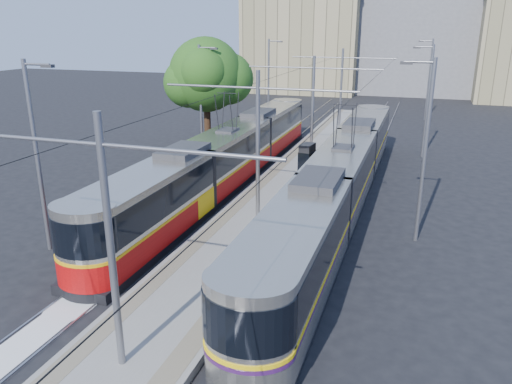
% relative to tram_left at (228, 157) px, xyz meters
% --- Properties ---
extents(ground, '(160.00, 160.00, 0.00)m').
position_rel_tram_left_xyz_m(ground, '(3.60, -13.17, -1.71)').
color(ground, black).
rests_on(ground, ground).
extents(platform, '(4.00, 50.00, 0.30)m').
position_rel_tram_left_xyz_m(platform, '(3.60, 3.83, -1.56)').
color(platform, gray).
rests_on(platform, ground).
extents(tactile_strip_left, '(0.70, 50.00, 0.01)m').
position_rel_tram_left_xyz_m(tactile_strip_left, '(2.15, 3.83, -1.40)').
color(tactile_strip_left, gray).
rests_on(tactile_strip_left, platform).
extents(tactile_strip_right, '(0.70, 50.00, 0.01)m').
position_rel_tram_left_xyz_m(tactile_strip_right, '(5.05, 3.83, -1.40)').
color(tactile_strip_right, gray).
rests_on(tactile_strip_right, platform).
extents(rails, '(8.71, 70.00, 0.03)m').
position_rel_tram_left_xyz_m(rails, '(3.60, 3.83, -1.69)').
color(rails, gray).
rests_on(rails, ground).
extents(track_arrow, '(1.20, 5.00, 0.01)m').
position_rel_tram_left_xyz_m(track_arrow, '(0.00, -16.17, -1.70)').
color(track_arrow, silver).
rests_on(track_arrow, ground).
extents(tram_left, '(2.43, 29.18, 5.50)m').
position_rel_tram_left_xyz_m(tram_left, '(0.00, 0.00, 0.00)').
color(tram_left, black).
rests_on(tram_left, ground).
extents(tram_right, '(2.43, 30.82, 5.50)m').
position_rel_tram_left_xyz_m(tram_right, '(7.20, -2.30, 0.15)').
color(tram_right, black).
rests_on(tram_right, ground).
extents(catenary, '(9.20, 70.00, 7.00)m').
position_rel_tram_left_xyz_m(catenary, '(3.60, 0.98, 2.82)').
color(catenary, slate).
rests_on(catenary, platform).
extents(street_lamps, '(15.18, 38.22, 8.00)m').
position_rel_tram_left_xyz_m(street_lamps, '(3.60, 7.83, 2.47)').
color(street_lamps, slate).
rests_on(street_lamps, ground).
extents(shelter, '(0.85, 1.21, 2.49)m').
position_rel_tram_left_xyz_m(shelter, '(4.76, 0.34, -0.11)').
color(shelter, black).
rests_on(shelter, platform).
extents(tree, '(5.86, 5.42, 8.51)m').
position_rel_tram_left_xyz_m(tree, '(-3.88, 6.80, 4.05)').
color(tree, '#382314').
rests_on(tree, ground).
extents(building_left, '(16.32, 12.24, 14.42)m').
position_rel_tram_left_xyz_m(building_left, '(-6.40, 46.83, 5.51)').
color(building_left, tan).
rests_on(building_left, ground).
extents(building_centre, '(18.36, 14.28, 14.24)m').
position_rel_tram_left_xyz_m(building_centre, '(9.60, 50.83, 5.42)').
color(building_centre, gray).
rests_on(building_centre, ground).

